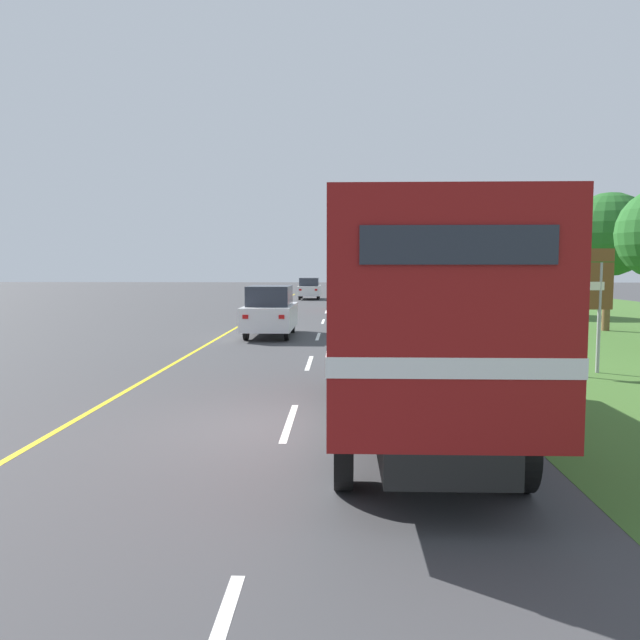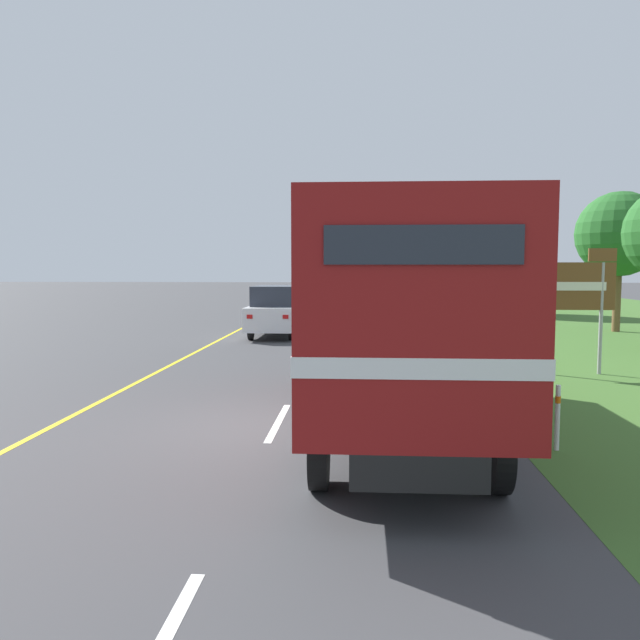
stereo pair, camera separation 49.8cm
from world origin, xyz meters
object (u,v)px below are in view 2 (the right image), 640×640
at_px(roadside_tree_far, 503,251).
at_px(delineator_post, 557,416).
at_px(lead_car_white, 276,311).
at_px(highway_sign, 573,291).
at_px(lead_car_white_ahead, 322,288).
at_px(horse_trailer_truck, 396,312).
at_px(roadside_tree_mid, 619,234).
at_px(lead_car_red_ahead, 369,295).

height_order(roadside_tree_far, delineator_post, roadside_tree_far).
distance_m(lead_car_white, delineator_post, 15.78).
bearing_deg(highway_sign, lead_car_white, 136.61).
bearing_deg(lead_car_white_ahead, delineator_post, -82.03).
bearing_deg(horse_trailer_truck, roadside_tree_mid, 58.77).
bearing_deg(horse_trailer_truck, roadside_tree_far, 73.98).
relative_size(lead_car_white, roadside_tree_mid, 0.77).
distance_m(lead_car_white, lead_car_red_ahead, 15.13).
xyz_separation_m(highway_sign, delineator_post, (-2.38, -6.62, -1.54)).
bearing_deg(roadside_tree_mid, delineator_post, -114.04).
relative_size(horse_trailer_truck, highway_sign, 2.78).
relative_size(horse_trailer_truck, roadside_tree_far, 1.45).
height_order(lead_car_white_ahead, delineator_post, lead_car_white_ahead).
height_order(lead_car_red_ahead, roadside_tree_mid, roadside_tree_mid).
bearing_deg(lead_car_white_ahead, lead_car_red_ahead, -74.43).
xyz_separation_m(roadside_tree_mid, roadside_tree_far, (-2.51, 9.45, -0.43)).
distance_m(horse_trailer_truck, roadside_tree_far, 26.90).
height_order(lead_car_red_ahead, delineator_post, lead_car_red_ahead).
bearing_deg(lead_car_white_ahead, lead_car_white, -90.15).
xyz_separation_m(lead_car_white, lead_car_white_ahead, (0.07, 27.94, -0.07)).
relative_size(lead_car_white_ahead, roadside_tree_far, 0.70).
xyz_separation_m(lead_car_white_ahead, highway_sign, (8.34, -35.89, 1.14)).
xyz_separation_m(lead_car_red_ahead, roadside_tree_mid, (9.91, -12.06, 3.00)).
relative_size(lead_car_red_ahead, highway_sign, 1.46).
relative_size(lead_car_white_ahead, highway_sign, 1.35).
distance_m(lead_car_white_ahead, highway_sign, 36.86).
distance_m(highway_sign, roadside_tree_far, 20.24).
height_order(highway_sign, delineator_post, highway_sign).
relative_size(horse_trailer_truck, lead_car_white_ahead, 2.07).
bearing_deg(delineator_post, lead_car_white_ahead, 97.97).
distance_m(lead_car_white_ahead, roadside_tree_far, 19.56).
xyz_separation_m(lead_car_white, lead_car_red_ahead, (3.78, 14.66, -0.02)).
xyz_separation_m(lead_car_red_ahead, lead_car_white_ahead, (-3.70, 13.28, -0.05)).
relative_size(lead_car_white, roadside_tree_far, 0.74).
xyz_separation_m(lead_car_white_ahead, roadside_tree_mid, (13.61, -25.34, 3.05)).
relative_size(roadside_tree_far, delineator_post, 6.22).
distance_m(roadside_tree_mid, delineator_post, 19.11).
height_order(horse_trailer_truck, lead_car_white, horse_trailer_truck).
relative_size(highway_sign, roadside_tree_far, 0.52).
bearing_deg(roadside_tree_mid, roadside_tree_far, 104.88).
bearing_deg(delineator_post, roadside_tree_mid, 65.96).
height_order(lead_car_white_ahead, roadside_tree_far, roadside_tree_far).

